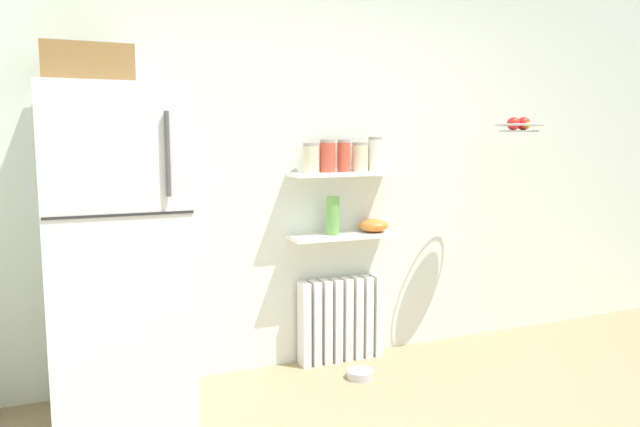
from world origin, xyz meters
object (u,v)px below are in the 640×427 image
(storage_jar_0, at_px, (311,158))
(storage_jar_2, at_px, (344,156))
(storage_jar_4, at_px, (375,154))
(pet_food_bowl, at_px, (360,374))
(storage_jar_3, at_px, (360,157))
(vase, at_px, (333,216))
(shelf_bowl, at_px, (374,225))
(radiator, at_px, (341,319))
(hanging_fruit_basket, at_px, (520,126))
(refrigerator, at_px, (116,249))
(storage_jar_1, at_px, (327,156))

(storage_jar_0, distance_m, storage_jar_2, 0.23)
(storage_jar_4, xyz_separation_m, pet_food_bowl, (-0.25, -0.30, -1.36))
(storage_jar_3, bearing_deg, vase, 180.00)
(vase, xyz_separation_m, shelf_bowl, (0.30, 0.00, -0.08))
(radiator, height_order, storage_jar_0, storage_jar_0)
(radiator, distance_m, storage_jar_4, 1.13)
(storage_jar_0, height_order, shelf_bowl, storage_jar_0)
(pet_food_bowl, height_order, hanging_fruit_basket, hanging_fruit_basket)
(vase, xyz_separation_m, hanging_fruit_basket, (1.19, -0.35, 0.58))
(refrigerator, relative_size, hanging_fruit_basket, 6.22)
(radiator, distance_m, storage_jar_0, 1.11)
(storage_jar_2, xyz_separation_m, hanging_fruit_basket, (1.11, -0.35, 0.20))
(radiator, height_order, storage_jar_4, storage_jar_4)
(radiator, relative_size, storage_jar_1, 2.82)
(storage_jar_0, xyz_separation_m, storage_jar_3, (0.35, -0.00, 0.00))
(storage_jar_0, height_order, storage_jar_1, storage_jar_1)
(storage_jar_0, bearing_deg, refrigerator, -168.49)
(refrigerator, distance_m, shelf_bowl, 1.67)
(radiator, distance_m, vase, 0.71)
(storage_jar_2, relative_size, shelf_bowl, 1.06)
(storage_jar_1, relative_size, storage_jar_4, 0.92)
(storage_jar_1, bearing_deg, refrigerator, -169.47)
(storage_jar_4, height_order, vase, storage_jar_4)
(storage_jar_0, distance_m, shelf_bowl, 0.64)
(radiator, xyz_separation_m, vase, (-0.08, -0.03, 0.71))
(storage_jar_1, height_order, pet_food_bowl, storage_jar_1)
(storage_jar_2, bearing_deg, vase, 180.00)
(refrigerator, bearing_deg, vase, 10.23)
(storage_jar_0, xyz_separation_m, storage_jar_1, (0.12, 0.00, 0.01))
(refrigerator, height_order, storage_jar_3, refrigerator)
(radiator, distance_m, storage_jar_1, 1.10)
(refrigerator, bearing_deg, storage_jar_1, 10.53)
(storage_jar_0, bearing_deg, storage_jar_2, 0.00)
(storage_jar_0, height_order, storage_jar_2, storage_jar_2)
(radiator, height_order, storage_jar_1, storage_jar_1)
(storage_jar_1, distance_m, storage_jar_3, 0.23)
(storage_jar_4, bearing_deg, storage_jar_1, 180.00)
(storage_jar_1, bearing_deg, storage_jar_2, 0.00)
(storage_jar_2, distance_m, storage_jar_4, 0.23)
(storage_jar_1, height_order, storage_jar_2, same)
(radiator, relative_size, shelf_bowl, 2.99)
(hanging_fruit_basket, bearing_deg, refrigerator, 177.61)
(storage_jar_3, bearing_deg, refrigerator, -171.01)
(radiator, xyz_separation_m, pet_food_bowl, (-0.02, -0.33, -0.25))
(storage_jar_3, relative_size, pet_food_bowl, 1.13)
(storage_jar_3, bearing_deg, pet_food_bowl, -114.24)
(storage_jar_3, bearing_deg, storage_jar_4, 0.00)
(storage_jar_0, bearing_deg, pet_food_bowl, -55.35)
(refrigerator, relative_size, storage_jar_1, 9.30)
(refrigerator, height_order, vase, refrigerator)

